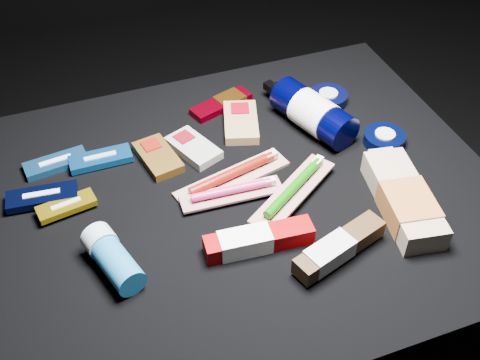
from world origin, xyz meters
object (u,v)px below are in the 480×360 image
object	(u,v)px
bodywash_bottle	(404,200)
deodorant_stick	(113,258)
lotion_bottle	(313,113)
toothpaste_carton_red	(254,241)

from	to	relation	value
bodywash_bottle	deodorant_stick	distance (m)	0.52
lotion_bottle	deodorant_stick	size ratio (longest dim) A/B	1.76
bodywash_bottle	deodorant_stick	xyz separation A→B (m)	(-0.51, 0.05, 0.00)
bodywash_bottle	toothpaste_carton_red	xyz separation A→B (m)	(-0.28, 0.01, -0.01)
lotion_bottle	toothpaste_carton_red	distance (m)	0.35
deodorant_stick	lotion_bottle	bearing A→B (deg)	9.20
lotion_bottle	toothpaste_carton_red	world-z (taller)	lotion_bottle
bodywash_bottle	deodorant_stick	world-z (taller)	deodorant_stick
deodorant_stick	bodywash_bottle	bearing A→B (deg)	-22.01
bodywash_bottle	lotion_bottle	bearing A→B (deg)	110.28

